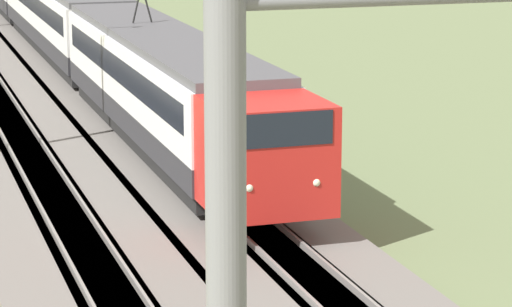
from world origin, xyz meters
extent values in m
cube|color=slate|center=(50.00, -4.16, 0.15)|extent=(240.00, 4.40, 0.30)
cube|color=#4C4238|center=(50.00, -4.16, 0.15)|extent=(240.00, 1.57, 0.30)
cube|color=gray|center=(50.00, -3.63, 0.38)|extent=(240.00, 0.07, 0.15)
cube|color=gray|center=(50.00, -4.69, 0.38)|extent=(240.00, 0.07, 0.15)
cube|color=red|center=(23.92, -4.16, 2.27)|extent=(2.54, 2.73, 2.54)
cube|color=black|center=(23.54, -4.16, 3.12)|extent=(1.83, 2.28, 0.76)
sphere|color=#F2EAC6|center=(22.70, -3.38, 1.86)|extent=(0.20, 0.20, 0.20)
sphere|color=#F2EAC6|center=(22.70, -4.94, 1.86)|extent=(0.20, 0.20, 0.20)
cube|color=#2D2D33|center=(34.23, -4.16, 1.36)|extent=(18.08, 2.85, 0.71)
cube|color=silver|center=(34.23, -4.16, 2.63)|extent=(18.08, 2.85, 1.83)
cube|color=black|center=(34.23, -4.16, 2.77)|extent=(16.63, 2.87, 0.77)
cube|color=#515156|center=(34.23, -4.16, 3.67)|extent=(18.08, 2.62, 0.25)
cube|color=black|center=(34.23, -4.16, 0.72)|extent=(17.18, 2.42, 0.55)
cylinder|color=black|center=(26.99, -3.63, 0.88)|extent=(0.86, 0.12, 0.86)
cylinder|color=black|center=(26.99, -4.69, 0.88)|extent=(0.86, 0.12, 0.86)
cube|color=#2D2D33|center=(54.18, -4.16, 1.36)|extent=(20.61, 2.85, 0.71)
cube|color=silver|center=(54.18, -4.16, 2.63)|extent=(20.61, 2.85, 1.83)
cube|color=black|center=(54.18, -4.16, 2.77)|extent=(18.97, 2.87, 0.77)
cube|color=black|center=(54.18, -4.16, 0.72)|extent=(19.58, 2.42, 0.55)
cube|color=black|center=(75.39, -4.16, 0.72)|extent=(19.58, 2.42, 0.55)
cylinder|color=black|center=(36.94, -3.98, 4.34)|extent=(0.06, 0.33, 1.08)
cylinder|color=black|center=(36.94, -4.33, 4.34)|extent=(0.06, 0.33, 1.08)
cube|color=black|center=(26.99, -4.16, 0.00)|extent=(0.10, 0.10, 0.00)
camera|label=1|loc=(-1.77, 4.22, 8.60)|focal=85.00mm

